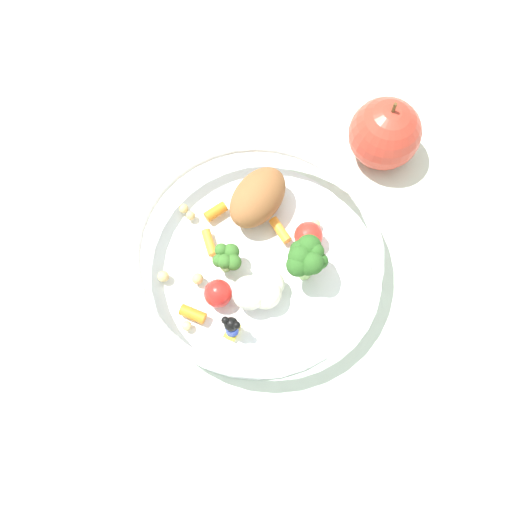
# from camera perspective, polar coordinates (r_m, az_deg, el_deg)

# --- Properties ---
(ground_plane) EXTENTS (2.40, 2.40, 0.00)m
(ground_plane) POSITION_cam_1_polar(r_m,az_deg,el_deg) (0.59, 1.10, -0.35)
(ground_plane) COLOR silver
(food_container) EXTENTS (0.25, 0.25, 0.06)m
(food_container) POSITION_cam_1_polar(r_m,az_deg,el_deg) (0.56, 0.24, 0.34)
(food_container) COLOR white
(food_container) RESTS_ON ground_plane
(loose_apple) EXTENTS (0.08, 0.08, 0.09)m
(loose_apple) POSITION_cam_1_polar(r_m,az_deg,el_deg) (0.63, 12.89, 11.96)
(loose_apple) COLOR #BC3828
(loose_apple) RESTS_ON ground_plane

